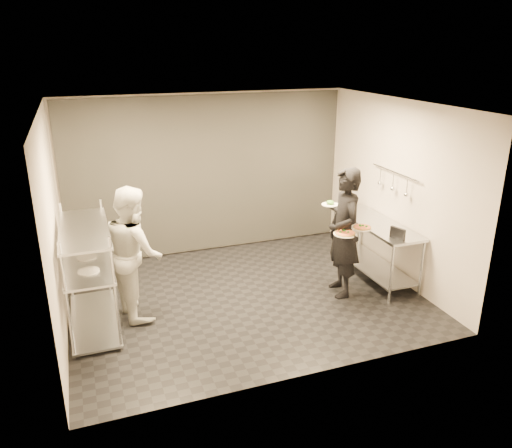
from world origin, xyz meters
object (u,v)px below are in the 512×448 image
object	(u,v)px
pizza_plate_near	(345,233)
salad_plate	(330,203)
waiter	(344,233)
bottle_green	(353,205)
chef	(134,252)
pizza_plate_far	(362,227)
pass_rack	(89,271)
bottle_dark	(355,201)
bottle_clear	(355,202)
prep_counter	(375,240)
pos_monitor	(398,233)

from	to	relation	value
pizza_plate_near	salad_plate	bearing A→B (deg)	88.10
waiter	bottle_green	distance (m)	1.10
chef	pizza_plate_far	xyz separation A→B (m)	(3.14, -0.63, 0.18)
waiter	pass_rack	bearing A→B (deg)	-87.05
pass_rack	chef	xyz separation A→B (m)	(0.60, 0.10, 0.14)
pass_rack	bottle_dark	bearing A→B (deg)	10.34
bottle_green	bottle_clear	size ratio (longest dim) A/B	1.52
pizza_plate_near	pizza_plate_far	world-z (taller)	pizza_plate_far
pass_rack	waiter	world-z (taller)	waiter
prep_counter	bottle_green	size ratio (longest dim) A/B	6.54
pizza_plate_near	bottle_green	world-z (taller)	bottle_green
waiter	bottle_green	world-z (taller)	waiter
chef	bottle_green	xyz separation A→B (m)	(3.61, 0.43, 0.14)
bottle_dark	bottle_clear	bearing A→B (deg)	180.00
pizza_plate_far	bottle_dark	world-z (taller)	bottle_dark
salad_plate	bottle_clear	size ratio (longest dim) A/B	1.39
bottle_clear	pizza_plate_far	bearing A→B (deg)	-116.51
waiter	pos_monitor	size ratio (longest dim) A/B	8.21
pos_monitor	bottle_green	xyz separation A→B (m)	(-0.00, 1.25, 0.05)
pass_rack	prep_counter	size ratio (longest dim) A/B	0.89
chef	bottle_dark	size ratio (longest dim) A/B	8.66
bottle_clear	pos_monitor	bearing A→B (deg)	-97.15
prep_counter	bottle_green	distance (m)	0.69
bottle_green	pizza_plate_far	bearing A→B (deg)	-113.94
waiter	pizza_plate_far	xyz separation A→B (m)	(0.19, -0.18, 0.12)
pizza_plate_far	bottle_dark	xyz separation A→B (m)	(0.66, 1.33, -0.06)
prep_counter	waiter	distance (m)	0.92
pass_rack	salad_plate	xyz separation A→B (m)	(3.47, -0.04, 0.57)
pos_monitor	bottle_clear	xyz separation A→B (m)	(0.19, 1.52, 0.01)
bottle_green	bottle_clear	xyz separation A→B (m)	(0.19, 0.27, -0.05)
prep_counter	waiter	world-z (taller)	waiter
pass_rack	pizza_plate_near	bearing A→B (deg)	-8.99
pos_monitor	bottle_dark	distance (m)	1.53
bottle_clear	salad_plate	bearing A→B (deg)	-137.85
prep_counter	pizza_plate_far	xyz separation A→B (m)	(-0.59, -0.53, 0.46)
bottle_clear	bottle_dark	world-z (taller)	bottle_dark
pizza_plate_far	bottle_green	bearing A→B (deg)	66.06
pass_rack	pizza_plate_near	world-z (taller)	pass_rack
pizza_plate_near	pos_monitor	xyz separation A→B (m)	(0.76, -0.17, -0.04)
pass_rack	bottle_dark	distance (m)	4.48
waiter	pizza_plate_far	size ratio (longest dim) A/B	6.77
pass_rack	pizza_plate_near	distance (m)	3.51
chef	bottle_green	world-z (taller)	chef
chef	bottle_clear	world-z (taller)	chef
waiter	bottle_dark	bearing A→B (deg)	151.90
chef	bottle_clear	size ratio (longest dim) A/B	10.09
pizza_plate_near	bottle_green	size ratio (longest dim) A/B	1.19
pizza_plate_far	pos_monitor	size ratio (longest dim) A/B	1.21
chef	pizza_plate_far	bearing A→B (deg)	-111.83
pos_monitor	salad_plate	bearing A→B (deg)	118.17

